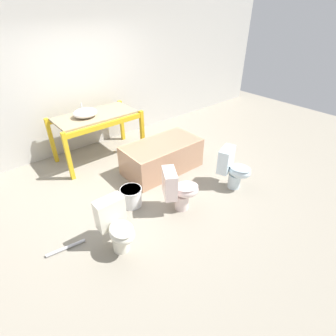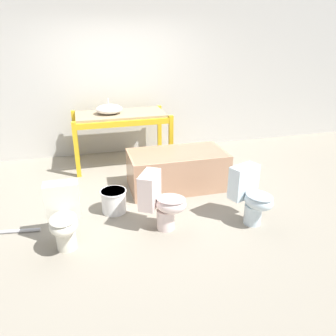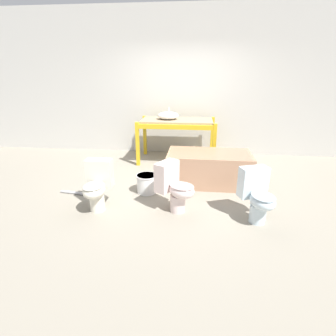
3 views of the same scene
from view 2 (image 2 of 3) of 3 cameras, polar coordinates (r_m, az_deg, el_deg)
The scene contains 10 objects.
ground_plane at distance 4.89m, azimuth -4.75°, elevation -3.91°, with size 12.00×12.00×0.00m, color gray.
warehouse_wall_rear at distance 6.24m, azimuth -8.70°, elevation 17.07°, with size 10.80×0.08×3.20m.
shelving_rack at distance 5.71m, azimuth -8.20°, elevation 8.09°, with size 1.62×0.87×0.91m.
sink_basin at distance 5.63m, azimuth -10.22°, elevation 10.06°, with size 0.44×0.39×0.24m.
bathtub_main at distance 4.86m, azimuth 1.63°, elevation 0.14°, with size 1.43×0.77×0.56m.
toilet_near at distance 3.69m, azimuth -17.73°, elevation -7.99°, with size 0.36×0.53×0.70m.
toilet_far at distance 3.83m, azimuth -1.23°, elevation -5.68°, with size 0.62×0.55×0.70m.
toilet_extra at distance 4.08m, azimuth 14.29°, elevation -4.55°, with size 0.49×0.61×0.70m.
bucket_white at distance 4.32m, azimuth -9.41°, elevation -5.61°, with size 0.34×0.34×0.30m.
loose_pipe at distance 4.29m, azimuth -24.57°, elevation -9.93°, with size 0.50×0.11×0.04m.
Camera 2 is at (-0.78, -4.31, 2.18)m, focal length 35.00 mm.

